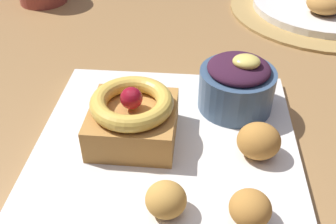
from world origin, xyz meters
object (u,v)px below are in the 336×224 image
object	(u,v)px
front_plate	(166,148)
fritter_back	(166,200)
berry_ramekin	(237,84)
fritter_front	(250,208)
cake_slice	(133,117)
back_plate	(323,5)
back_pastry	(325,3)
fritter_middle	(259,141)

from	to	relation	value
front_plate	fritter_back	world-z (taller)	fritter_back
berry_ramekin	fritter_front	xyz separation A→B (m)	(0.00, -0.17, -0.02)
fritter_front	cake_slice	bearing A→B (deg)	139.89
back_plate	front_plate	bearing A→B (deg)	-122.46
berry_ramekin	fritter_front	distance (m)	0.17
fritter_front	fritter_back	size ratio (longest dim) A/B	1.00
front_plate	fritter_back	distance (m)	0.09
front_plate	fritter_back	xyz separation A→B (m)	(0.01, -0.09, 0.02)
back_plate	fritter_front	bearing A→B (deg)	-109.43
fritter_front	back_plate	bearing A→B (deg)	70.57
berry_ramekin	back_pastry	xyz separation A→B (m)	(0.17, 0.28, -0.01)
cake_slice	back_plate	size ratio (longest dim) A/B	0.36
back_plate	back_pastry	distance (m)	0.06
berry_ramekin	fritter_middle	distance (m)	0.09
fritter_back	back_pastry	size ratio (longest dim) A/B	0.59
berry_ramekin	fritter_back	size ratio (longest dim) A/B	2.40
front_plate	berry_ramekin	size ratio (longest dim) A/B	3.18
fritter_front	back_pastry	world-z (taller)	back_pastry
front_plate	fritter_back	size ratio (longest dim) A/B	7.64
cake_slice	berry_ramekin	world-z (taller)	berry_ramekin
berry_ramekin	back_plate	world-z (taller)	berry_ramekin
fritter_back	berry_ramekin	bearing A→B (deg)	67.32
berry_ramekin	fritter_middle	bearing A→B (deg)	-76.95
front_plate	back_pastry	size ratio (longest dim) A/B	4.51
berry_ramekin	back_pastry	distance (m)	0.32
back_plate	cake_slice	bearing A→B (deg)	-126.54
fritter_middle	fritter_back	size ratio (longest dim) A/B	1.21
front_plate	fritter_front	world-z (taller)	fritter_front
fritter_back	back_pastry	world-z (taller)	back_pastry
berry_ramekin	back_pastry	size ratio (longest dim) A/B	1.42
cake_slice	fritter_middle	bearing A→B (deg)	-6.73
cake_slice	fritter_back	world-z (taller)	cake_slice
front_plate	fritter_front	distance (m)	0.12
back_pastry	fritter_middle	bearing A→B (deg)	-112.11
back_plate	back_pastry	bearing A→B (deg)	-104.66
front_plate	fritter_front	size ratio (longest dim) A/B	7.61
cake_slice	fritter_back	xyz separation A→B (m)	(0.04, -0.10, -0.01)
berry_ramekin	fritter_middle	size ratio (longest dim) A/B	1.98
back_pastry	berry_ramekin	bearing A→B (deg)	-120.86
cake_slice	back_plate	distance (m)	0.49
fritter_front	fritter_back	world-z (taller)	fritter_back
fritter_middle	back_pastry	world-z (taller)	back_pastry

